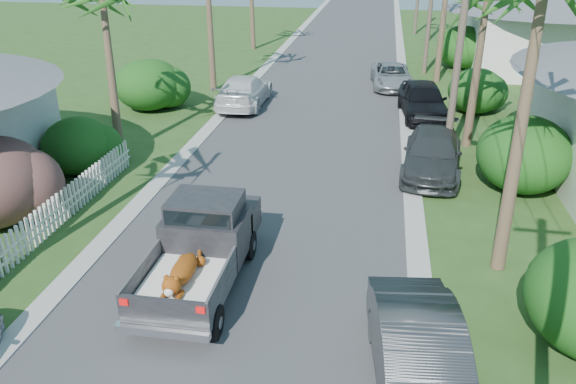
% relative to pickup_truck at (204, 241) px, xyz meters
% --- Properties ---
extents(road, '(8.00, 100.00, 0.02)m').
position_rel_pickup_truck_xyz_m(road, '(0.97, 20.81, -1.00)').
color(road, '#38383A').
rests_on(road, ground).
extents(curb_left, '(0.60, 100.00, 0.06)m').
position_rel_pickup_truck_xyz_m(curb_left, '(-3.33, 20.81, -0.98)').
color(curb_left, '#A5A39E').
rests_on(curb_left, ground).
extents(curb_right, '(0.60, 100.00, 0.06)m').
position_rel_pickup_truck_xyz_m(curb_right, '(5.27, 20.81, -0.98)').
color(curb_right, '#A5A39E').
rests_on(curb_right, ground).
extents(pickup_truck, '(1.98, 5.12, 2.06)m').
position_rel_pickup_truck_xyz_m(pickup_truck, '(0.00, 0.00, 0.00)').
color(pickup_truck, black).
rests_on(pickup_truck, ground).
extents(parked_car_rn, '(2.12, 4.64, 1.48)m').
position_rel_pickup_truck_xyz_m(parked_car_rn, '(5.04, -3.07, -0.27)').
color(parked_car_rn, '#2E3134').
rests_on(parked_car_rn, ground).
extents(parked_car_rm, '(2.48, 5.04, 1.41)m').
position_rel_pickup_truck_xyz_m(parked_car_rm, '(5.97, 7.83, -0.30)').
color(parked_car_rm, '#303435').
rests_on(parked_car_rm, ground).
extents(parked_car_rf, '(2.40, 4.96, 1.63)m').
position_rel_pickup_truck_xyz_m(parked_car_rf, '(5.97, 14.56, -0.19)').
color(parked_car_rf, black).
rests_on(parked_car_rf, ground).
extents(parked_car_rd, '(2.48, 4.70, 1.26)m').
position_rel_pickup_truck_xyz_m(parked_car_rd, '(4.57, 19.99, -0.38)').
color(parked_car_rd, '#A4A7AB').
rests_on(parked_car_rd, ground).
extents(parked_car_lf, '(2.13, 5.17, 1.50)m').
position_rel_pickup_truck_xyz_m(parked_car_lf, '(-2.63, 15.09, -0.26)').
color(parked_car_lf, silver).
rests_on(parked_car_lf, ground).
extents(shrub_l_c, '(2.40, 2.64, 2.00)m').
position_rel_pickup_truck_xyz_m(shrub_l_c, '(-6.43, 5.81, -0.01)').
color(shrub_l_c, '#184313').
rests_on(shrub_l_c, ground).
extents(shrub_l_d, '(3.20, 3.52, 2.40)m').
position_rel_pickup_truck_xyz_m(shrub_l_d, '(-7.03, 13.81, 0.19)').
color(shrub_l_d, '#184313').
rests_on(shrub_l_d, ground).
extents(shrub_r_b, '(3.00, 3.30, 2.50)m').
position_rel_pickup_truck_xyz_m(shrub_r_b, '(8.77, 6.81, 0.24)').
color(shrub_r_b, '#184313').
rests_on(shrub_r_b, ground).
extents(shrub_r_c, '(2.60, 2.86, 2.10)m').
position_rel_pickup_truck_xyz_m(shrub_r_c, '(8.47, 15.81, 0.04)').
color(shrub_r_c, '#184313').
rests_on(shrub_r_c, ground).
extents(shrub_r_d, '(3.20, 3.52, 2.60)m').
position_rel_pickup_truck_xyz_m(shrub_r_d, '(8.97, 25.81, 0.29)').
color(shrub_r_d, '#184313').
rests_on(shrub_r_d, ground).
extents(picket_fence, '(0.10, 11.00, 1.00)m').
position_rel_pickup_truck_xyz_m(picket_fence, '(-5.03, 1.31, -0.51)').
color(picket_fence, white).
rests_on(picket_fence, ground).
extents(house_right_far, '(9.00, 8.00, 4.60)m').
position_rel_pickup_truck_xyz_m(house_right_far, '(13.97, 25.81, 1.11)').
color(house_right_far, silver).
rests_on(house_right_far, ground).
extents(utility_pole_b, '(1.60, 0.26, 9.00)m').
position_rel_pickup_truck_xyz_m(utility_pole_b, '(6.57, 8.81, 3.59)').
color(utility_pole_b, brown).
rests_on(utility_pole_b, ground).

